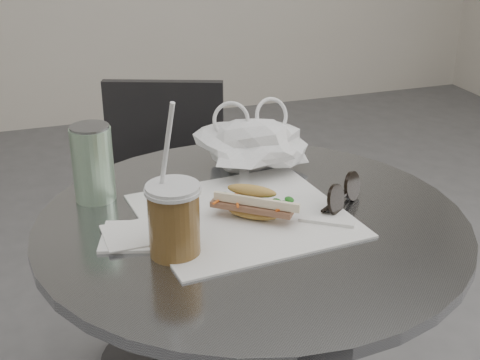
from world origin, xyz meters
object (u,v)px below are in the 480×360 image
object	(u,v)px
banh_mi	(253,203)
cafe_table	(251,345)
chair_far	(162,249)
drink_can	(93,163)
sunglasses	(343,195)
iced_coffee	(174,219)

from	to	relation	value
banh_mi	cafe_table	bearing A→B (deg)	122.63
chair_far	banh_mi	size ratio (longest dim) A/B	4.39
drink_can	cafe_table	bearing A→B (deg)	-34.48
banh_mi	sunglasses	bearing A→B (deg)	38.22
sunglasses	iced_coffee	bearing A→B (deg)	154.60
sunglasses	drink_can	distance (m)	0.46
iced_coffee	sunglasses	xyz separation A→B (m)	(0.33, 0.07, -0.04)
sunglasses	drink_can	bearing A→B (deg)	120.09
sunglasses	cafe_table	bearing A→B (deg)	141.05
iced_coffee	drink_can	size ratio (longest dim) A/B	1.78
banh_mi	sunglasses	world-z (taller)	banh_mi
iced_coffee	drink_can	distance (m)	0.26
cafe_table	sunglasses	xyz separation A→B (m)	(0.17, -0.00, 0.30)
chair_far	sunglasses	world-z (taller)	sunglasses
banh_mi	iced_coffee	distance (m)	0.17
banh_mi	drink_can	world-z (taller)	drink_can
iced_coffee	sunglasses	distance (m)	0.34
cafe_table	chair_far	world-z (taller)	chair_far
banh_mi	sunglasses	size ratio (longest dim) A/B	1.62
sunglasses	drink_can	xyz separation A→B (m)	(-0.42, 0.18, 0.05)
banh_mi	iced_coffee	world-z (taller)	iced_coffee
sunglasses	banh_mi	bearing A→B (deg)	142.29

